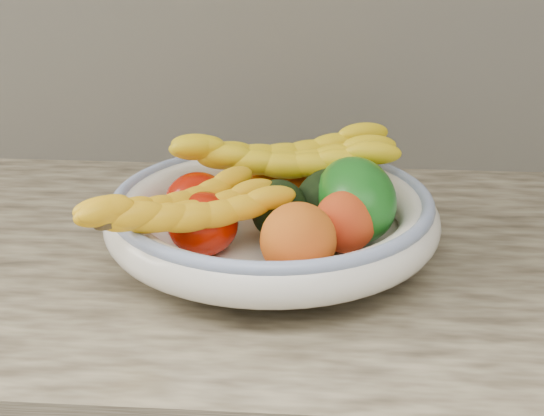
% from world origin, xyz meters
% --- Properties ---
extents(fruit_bowl, '(0.39, 0.39, 0.08)m').
position_xyz_m(fruit_bowl, '(0.00, 1.66, 0.95)').
color(fruit_bowl, white).
rests_on(fruit_bowl, kitchen_counter).
extents(clementine_back_left, '(0.07, 0.07, 0.05)m').
position_xyz_m(clementine_back_left, '(-0.02, 1.75, 0.95)').
color(clementine_back_left, orange).
rests_on(clementine_back_left, fruit_bowl).
extents(clementine_back_right, '(0.06, 0.06, 0.05)m').
position_xyz_m(clementine_back_right, '(0.03, 1.75, 0.95)').
color(clementine_back_right, '#E55404').
rests_on(clementine_back_right, fruit_bowl).
extents(tomato_left, '(0.10, 0.10, 0.07)m').
position_xyz_m(tomato_left, '(-0.09, 1.67, 0.96)').
color(tomato_left, '#9F0D00').
rests_on(tomato_left, fruit_bowl).
extents(tomato_near_left, '(0.10, 0.10, 0.07)m').
position_xyz_m(tomato_near_left, '(-0.07, 1.60, 0.96)').
color(tomato_near_left, '#AF1202').
rests_on(tomato_near_left, fruit_bowl).
extents(avocado_center, '(0.08, 0.10, 0.07)m').
position_xyz_m(avocado_center, '(0.01, 1.65, 0.96)').
color(avocado_center, black).
rests_on(avocado_center, fruit_bowl).
extents(avocado_right, '(0.11, 0.12, 0.07)m').
position_xyz_m(avocado_right, '(0.06, 1.69, 0.96)').
color(avocado_right, black).
rests_on(avocado_right, fruit_bowl).
extents(green_mango, '(0.15, 0.16, 0.12)m').
position_xyz_m(green_mango, '(0.10, 1.65, 0.98)').
color(green_mango, '#105812').
rests_on(green_mango, fruit_bowl).
extents(peach_front, '(0.09, 0.09, 0.08)m').
position_xyz_m(peach_front, '(0.04, 1.56, 0.97)').
color(peach_front, orange).
rests_on(peach_front, fruit_bowl).
extents(peach_right, '(0.09, 0.09, 0.07)m').
position_xyz_m(peach_right, '(0.08, 1.61, 0.97)').
color(peach_right, orange).
rests_on(peach_right, fruit_bowl).
extents(banana_bunch_back, '(0.30, 0.15, 0.08)m').
position_xyz_m(banana_bunch_back, '(0.01, 1.74, 0.99)').
color(banana_bunch_back, yellow).
rests_on(banana_bunch_back, fruit_bowl).
extents(banana_bunch_front, '(0.26, 0.25, 0.07)m').
position_xyz_m(banana_bunch_front, '(-0.09, 1.58, 0.98)').
color(banana_bunch_front, yellow).
rests_on(banana_bunch_front, fruit_bowl).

